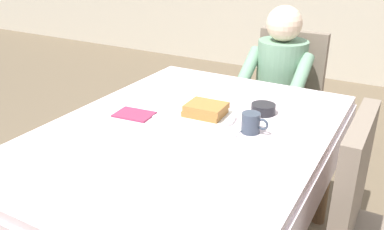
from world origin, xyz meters
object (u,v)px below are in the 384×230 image
(plate_breakfast, at_px, (204,116))
(syrup_pitcher, at_px, (166,93))
(cup_coffee, at_px, (251,123))
(dining_table_main, at_px, (186,148))
(bowl_butter, at_px, (263,109))
(spoon_near_edge, at_px, (166,148))
(chair_diner, at_px, (284,94))
(knife_right_of_plate, at_px, (242,128))
(diner_person, at_px, (278,81))
(breakfast_stack, at_px, (206,109))
(chair_right_side, at_px, (375,229))
(fork_left_of_plate, at_px, (166,111))

(plate_breakfast, xyz_separation_m, syrup_pitcher, (-0.27, 0.10, 0.03))
(plate_breakfast, height_order, cup_coffee, cup_coffee)
(dining_table_main, height_order, cup_coffee, cup_coffee)
(plate_breakfast, height_order, bowl_butter, bowl_butter)
(plate_breakfast, distance_m, spoon_near_edge, 0.33)
(chair_diner, relative_size, bowl_butter, 8.45)
(dining_table_main, distance_m, syrup_pitcher, 0.38)
(syrup_pitcher, relative_size, knife_right_of_plate, 0.40)
(cup_coffee, bearing_deg, bowl_butter, 97.26)
(bowl_butter, height_order, spoon_near_edge, bowl_butter)
(chair_diner, xyz_separation_m, knife_right_of_plate, (0.14, -1.05, 0.21))
(diner_person, bearing_deg, breakfast_stack, 86.87)
(dining_table_main, xyz_separation_m, knife_right_of_plate, (0.20, 0.12, 0.09))
(bowl_butter, height_order, syrup_pitcher, syrup_pitcher)
(chair_right_side, xyz_separation_m, knife_right_of_plate, (-0.57, 0.12, 0.21))
(dining_table_main, xyz_separation_m, cup_coffee, (0.25, 0.11, 0.13))
(syrup_pitcher, bearing_deg, spoon_near_edge, -57.15)
(breakfast_stack, height_order, syrup_pitcher, syrup_pitcher)
(syrup_pitcher, bearing_deg, dining_table_main, -43.55)
(diner_person, distance_m, chair_right_side, 1.24)
(chair_diner, bearing_deg, cup_coffee, 99.71)
(chair_diner, xyz_separation_m, syrup_pitcher, (-0.32, -0.93, 0.25))
(bowl_butter, bearing_deg, cup_coffee, -82.74)
(diner_person, relative_size, spoon_near_edge, 7.47)
(chair_diner, bearing_deg, syrup_pitcher, 70.85)
(fork_left_of_plate, bearing_deg, chair_diner, -6.25)
(chair_diner, height_order, breakfast_stack, chair_diner)
(plate_breakfast, xyz_separation_m, knife_right_of_plate, (0.19, -0.02, -0.01))
(knife_right_of_plate, distance_m, spoon_near_edge, 0.35)
(diner_person, bearing_deg, chair_diner, -90.00)
(chair_diner, xyz_separation_m, spoon_near_edge, (-0.04, -1.35, 0.21))
(chair_right_side, bearing_deg, bowl_butter, -120.04)
(spoon_near_edge, bearing_deg, chair_right_side, 19.90)
(chair_diner, relative_size, diner_person, 0.83)
(dining_table_main, distance_m, diner_person, 1.02)
(plate_breakfast, bearing_deg, chair_right_side, -10.47)
(chair_diner, height_order, cup_coffee, chair_diner)
(syrup_pitcher, bearing_deg, knife_right_of_plate, -15.11)
(cup_coffee, distance_m, syrup_pitcher, 0.52)
(chair_diner, bearing_deg, chair_right_side, 121.10)
(bowl_butter, relative_size, knife_right_of_plate, 0.55)
(bowl_butter, bearing_deg, chair_diner, 100.32)
(spoon_near_edge, bearing_deg, breakfast_stack, 96.61)
(breakfast_stack, bearing_deg, dining_table_main, -96.88)
(diner_person, bearing_deg, bowl_butter, 102.56)
(knife_right_of_plate, bearing_deg, bowl_butter, -8.47)
(plate_breakfast, distance_m, bowl_butter, 0.28)
(bowl_butter, distance_m, syrup_pitcher, 0.48)
(diner_person, bearing_deg, dining_table_main, 86.34)
(syrup_pitcher, bearing_deg, chair_diner, 70.85)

